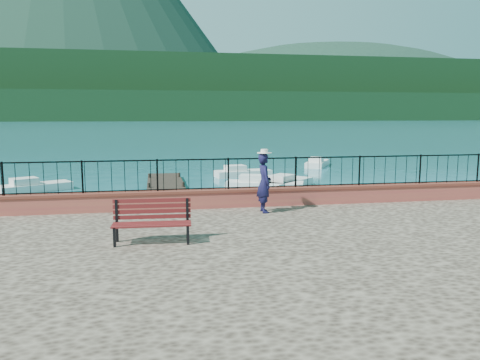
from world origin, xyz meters
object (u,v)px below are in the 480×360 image
object	(u,v)px
boat_1	(265,182)
boat_5	(317,161)
boat_2	(287,180)
person	(264,183)
park_bench	(152,230)
boat_3	(35,184)
boat_0	(131,203)
boat_4	(243,171)

from	to	relation	value
boat_1	boat_5	size ratio (longest dim) A/B	1.10
boat_2	boat_5	bearing A→B (deg)	18.69
person	boat_1	bearing A→B (deg)	-15.87
boat_5	park_bench	bearing A→B (deg)	-178.03
person	boat_2	bearing A→B (deg)	-21.60
person	boat_3	bearing A→B (deg)	33.97
boat_3	boat_5	distance (m)	21.08
boat_1	boat_2	size ratio (longest dim) A/B	1.12
person	boat_0	world-z (taller)	person
boat_2	boat_5	world-z (taller)	same
person	boat_3	xyz separation A→B (m)	(-9.54, 13.01, -1.69)
boat_1	boat_3	xyz separation A→B (m)	(-12.33, 1.48, 0.00)
park_bench	boat_2	distance (m)	16.56
boat_1	boat_2	distance (m)	1.44
boat_2	boat_5	xyz separation A→B (m)	(5.40, 9.99, 0.00)
park_bench	boat_0	distance (m)	9.43
boat_1	boat_5	distance (m)	12.39
boat_2	boat_3	distance (m)	13.76
boat_0	boat_2	xyz separation A→B (m)	(8.40, 5.42, 0.00)
boat_3	boat_4	bearing A→B (deg)	-12.01
boat_1	boat_3	bearing A→B (deg)	-167.58
person	boat_4	size ratio (longest dim) A/B	0.48
boat_4	boat_5	distance (m)	8.59
person	boat_3	world-z (taller)	person
boat_5	boat_4	bearing A→B (deg)	155.17
park_bench	boat_0	xyz separation A→B (m)	(-0.93, 9.32, -1.10)
park_bench	boat_3	world-z (taller)	park_bench
boat_2	boat_4	world-z (taller)	same
boat_3	boat_2	bearing A→B (deg)	-34.29
boat_2	park_bench	bearing A→B (deg)	-159.77
boat_0	boat_2	bearing A→B (deg)	23.11
boat_4	boat_5	bearing A→B (deg)	27.20
park_bench	boat_5	size ratio (longest dim) A/B	0.47
boat_0	boat_3	bearing A→B (deg)	119.46
park_bench	boat_5	world-z (taller)	park_bench
person	boat_1	world-z (taller)	person
park_bench	boat_0	bearing A→B (deg)	98.87
boat_2	boat_3	size ratio (longest dim) A/B	1.04
boat_2	person	bearing A→B (deg)	-152.21
boat_3	boat_0	bearing A→B (deg)	-80.53
boat_4	boat_2	bearing A→B (deg)	-80.89
person	boat_1	size ratio (longest dim) A/B	0.42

